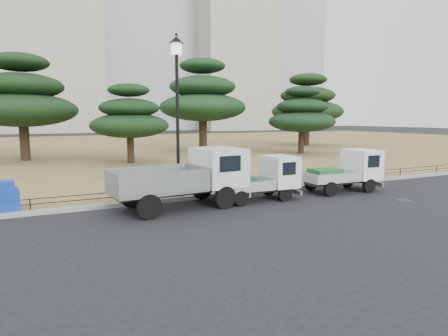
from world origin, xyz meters
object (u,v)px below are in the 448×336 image
truck_large (188,175)px  truck_kei_rear (346,171)px  truck_kei_front (263,178)px  street_lamp (177,90)px

truck_large → truck_kei_rear: truck_large is taller
truck_kei_front → truck_large: bearing=179.3°
truck_large → truck_kei_rear: bearing=-7.0°
truck_kei_rear → street_lamp: (-7.38, 1.59, 3.47)m
truck_large → truck_kei_rear: 7.51m
truck_kei_front → truck_kei_rear: truck_kei_rear is taller
truck_kei_front → street_lamp: size_ratio=0.53×
truck_large → street_lamp: street_lamp is taller
truck_large → street_lamp: (0.12, 1.44, 3.20)m
truck_large → street_lamp: bearing=79.2°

